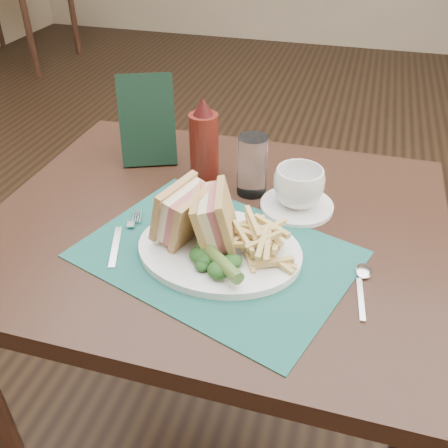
{
  "coord_description": "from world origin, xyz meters",
  "views": [
    {
      "loc": [
        0.24,
        -1.28,
        1.32
      ],
      "look_at": [
        0.04,
        -0.57,
        0.8
      ],
      "focal_mm": 40.0,
      "sensor_mm": 36.0,
      "label": 1
    }
  ],
  "objects_px": {
    "plate": "(219,250)",
    "drinking_glass": "(252,166)",
    "sandwich_half_b": "(203,217)",
    "check_presenter": "(147,120)",
    "table_main": "(217,345)",
    "saucer": "(297,206)",
    "coffee_cup": "(299,187)",
    "table_bg_left": "(9,14)",
    "ketchup_bottle": "(204,139)",
    "placemat": "(217,254)",
    "sandwich_half_a": "(173,208)"
  },
  "relations": [
    {
      "from": "ketchup_bottle",
      "to": "check_presenter",
      "type": "bearing_deg",
      "value": 164.59
    },
    {
      "from": "plate",
      "to": "placemat",
      "type": "bearing_deg",
      "value": -149.34
    },
    {
      "from": "sandwich_half_a",
      "to": "coffee_cup",
      "type": "height_order",
      "value": "sandwich_half_a"
    },
    {
      "from": "placemat",
      "to": "drinking_glass",
      "type": "relative_size",
      "value": 3.6
    },
    {
      "from": "table_main",
      "to": "sandwich_half_b",
      "type": "bearing_deg",
      "value": -85.85
    },
    {
      "from": "sandwich_half_a",
      "to": "ketchup_bottle",
      "type": "height_order",
      "value": "ketchup_bottle"
    },
    {
      "from": "table_bg_left",
      "to": "ketchup_bottle",
      "type": "xyz_separation_m",
      "value": [
        2.53,
        -2.67,
        0.47
      ]
    },
    {
      "from": "table_main",
      "to": "drinking_glass",
      "type": "relative_size",
      "value": 6.92
    },
    {
      "from": "sandwich_half_b",
      "to": "drinking_glass",
      "type": "distance_m",
      "value": 0.22
    },
    {
      "from": "saucer",
      "to": "coffee_cup",
      "type": "relative_size",
      "value": 1.46
    },
    {
      "from": "sandwich_half_a",
      "to": "check_presenter",
      "type": "bearing_deg",
      "value": 136.85
    },
    {
      "from": "coffee_cup",
      "to": "check_presenter",
      "type": "bearing_deg",
      "value": 163.22
    },
    {
      "from": "sandwich_half_b",
      "to": "check_presenter",
      "type": "xyz_separation_m",
      "value": [
        -0.23,
        0.29,
        0.03
      ]
    },
    {
      "from": "saucer",
      "to": "drinking_glass",
      "type": "relative_size",
      "value": 1.15
    },
    {
      "from": "table_bg_left",
      "to": "table_main",
      "type": "bearing_deg",
      "value": -47.37
    },
    {
      "from": "coffee_cup",
      "to": "ketchup_bottle",
      "type": "relative_size",
      "value": 0.55
    },
    {
      "from": "check_presenter",
      "to": "saucer",
      "type": "bearing_deg",
      "value": -39.19
    },
    {
      "from": "table_bg_left",
      "to": "saucer",
      "type": "height_order",
      "value": "saucer"
    },
    {
      "from": "check_presenter",
      "to": "table_bg_left",
      "type": "bearing_deg",
      "value": 109.74
    },
    {
      "from": "saucer",
      "to": "drinking_glass",
      "type": "height_order",
      "value": "drinking_glass"
    },
    {
      "from": "saucer",
      "to": "check_presenter",
      "type": "height_order",
      "value": "check_presenter"
    },
    {
      "from": "saucer",
      "to": "ketchup_bottle",
      "type": "xyz_separation_m",
      "value": [
        -0.22,
        0.07,
        0.09
      ]
    },
    {
      "from": "coffee_cup",
      "to": "table_main",
      "type": "bearing_deg",
      "value": -150.11
    },
    {
      "from": "plate",
      "to": "sandwich_half_b",
      "type": "xyz_separation_m",
      "value": [
        -0.03,
        0.01,
        0.06
      ]
    },
    {
      "from": "sandwich_half_b",
      "to": "check_presenter",
      "type": "height_order",
      "value": "check_presenter"
    },
    {
      "from": "placemat",
      "to": "sandwich_half_a",
      "type": "relative_size",
      "value": 4.25
    },
    {
      "from": "sandwich_half_b",
      "to": "saucer",
      "type": "distance_m",
      "value": 0.24
    },
    {
      "from": "placemat",
      "to": "saucer",
      "type": "relative_size",
      "value": 3.12
    },
    {
      "from": "placemat",
      "to": "saucer",
      "type": "height_order",
      "value": "saucer"
    },
    {
      "from": "sandwich_half_b",
      "to": "saucer",
      "type": "xyz_separation_m",
      "value": [
        0.14,
        0.18,
        -0.07
      ]
    },
    {
      "from": "placemat",
      "to": "check_presenter",
      "type": "height_order",
      "value": "check_presenter"
    },
    {
      "from": "drinking_glass",
      "to": "ketchup_bottle",
      "type": "relative_size",
      "value": 0.7
    },
    {
      "from": "table_bg_left",
      "to": "plate",
      "type": "relative_size",
      "value": 3.0
    },
    {
      "from": "coffee_cup",
      "to": "saucer",
      "type": "bearing_deg",
      "value": 0.0
    },
    {
      "from": "table_main",
      "to": "saucer",
      "type": "distance_m",
      "value": 0.42
    },
    {
      "from": "table_bg_left",
      "to": "sandwich_half_b",
      "type": "relative_size",
      "value": 8.21
    },
    {
      "from": "plate",
      "to": "drinking_glass",
      "type": "bearing_deg",
      "value": 90.52
    },
    {
      "from": "table_bg_left",
      "to": "ketchup_bottle",
      "type": "bearing_deg",
      "value": -46.54
    },
    {
      "from": "check_presenter",
      "to": "sandwich_half_b",
      "type": "bearing_deg",
      "value": -74.56
    },
    {
      "from": "table_bg_left",
      "to": "saucer",
      "type": "distance_m",
      "value": 3.9
    },
    {
      "from": "sandwich_half_b",
      "to": "ketchup_bottle",
      "type": "height_order",
      "value": "ketchup_bottle"
    },
    {
      "from": "sandwich_half_b",
      "to": "placemat",
      "type": "bearing_deg",
      "value": -32.84
    },
    {
      "from": "table_bg_left",
      "to": "ketchup_bottle",
      "type": "relative_size",
      "value": 4.84
    },
    {
      "from": "sandwich_half_a",
      "to": "drinking_glass",
      "type": "distance_m",
      "value": 0.23
    },
    {
      "from": "sandwich_half_b",
      "to": "sandwich_half_a",
      "type": "bearing_deg",
      "value": 155.58
    },
    {
      "from": "table_main",
      "to": "sandwich_half_a",
      "type": "bearing_deg",
      "value": -121.37
    },
    {
      "from": "sandwich_half_b",
      "to": "drinking_glass",
      "type": "relative_size",
      "value": 0.84
    },
    {
      "from": "table_bg_left",
      "to": "plate",
      "type": "xyz_separation_m",
      "value": [
        2.64,
        -2.93,
        0.38
      ]
    },
    {
      "from": "plate",
      "to": "table_bg_left",
      "type": "bearing_deg",
      "value": 133.89
    },
    {
      "from": "table_bg_left",
      "to": "check_presenter",
      "type": "relative_size",
      "value": 4.32
    }
  ]
}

